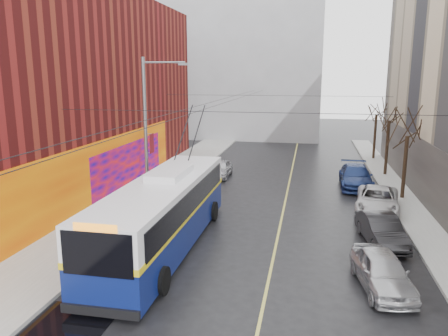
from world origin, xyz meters
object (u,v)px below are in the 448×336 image
object	(u,v)px
tree_mid	(390,111)
parked_car_b	(381,230)
parked_car_a	(382,271)
parked_car_c	(377,200)
pedestrian_b	(143,187)
tree_far	(377,106)
parked_car_d	(356,176)
trolleybus	(164,212)
pedestrian_a	(144,190)
streetlight_pole	(148,132)
following_car	(220,169)
tree_near	(408,124)

from	to	relation	value
tree_mid	parked_car_b	size ratio (longest dim) A/B	1.56
tree_mid	parked_car_a	world-z (taller)	tree_mid
parked_car_c	pedestrian_b	bearing A→B (deg)	-170.00
tree_far	parked_car_d	distance (m)	12.31
parked_car_a	parked_car_c	size ratio (longest dim) A/B	0.81
parked_car_d	trolleybus	bearing A→B (deg)	-125.71
tree_far	parked_car_c	distance (m)	17.71
pedestrian_a	parked_car_a	bearing A→B (deg)	-100.53
streetlight_pole	tree_far	size ratio (longest dim) A/B	1.37
parked_car_a	tree_far	bearing A→B (deg)	74.29
streetlight_pole	tree_far	bearing A→B (deg)	52.88
parked_car_b	pedestrian_a	size ratio (longest dim) A/B	2.37
trolleybus	parked_car_d	distance (m)	16.86
parked_car_d	pedestrian_a	size ratio (longest dim) A/B	3.02
parked_car_b	parked_car_a	bearing A→B (deg)	-106.62
trolleybus	parked_car_b	distance (m)	10.50
tree_mid	trolleybus	xyz separation A→B (m)	(-12.68, -17.77, -3.50)
parked_car_a	following_car	bearing A→B (deg)	111.00
parked_car_d	pedestrian_b	distance (m)	15.27
tree_near	tree_mid	xyz separation A→B (m)	(0.00, 7.00, 0.28)
parked_car_a	parked_car_c	xyz separation A→B (m)	(1.20, 10.01, 0.01)
tree_near	parked_car_a	distance (m)	14.08
parked_car_c	following_car	distance (m)	13.13
parked_car_a	pedestrian_b	size ratio (longest dim) A/B	2.74
tree_mid	pedestrian_a	world-z (taller)	tree_mid
pedestrian_b	tree_mid	bearing A→B (deg)	-3.28
parked_car_b	parked_car_d	size ratio (longest dim) A/B	0.79
parked_car_b	following_car	distance (m)	16.21
tree_mid	pedestrian_a	xyz separation A→B (m)	(-16.01, -11.76, -4.20)
streetlight_pole	parked_car_d	xyz separation A→B (m)	(12.43, 8.80, -4.06)
streetlight_pole	parked_car_b	bearing A→B (deg)	-10.27
parked_car_d	pedestrian_b	size ratio (longest dim) A/B	3.54
tree_near	pedestrian_b	distance (m)	17.46
tree_mid	pedestrian_a	bearing A→B (deg)	-143.71
pedestrian_a	pedestrian_b	distance (m)	1.45
tree_near	tree_mid	bearing A→B (deg)	90.00
tree_near	pedestrian_b	bearing A→B (deg)	-168.26
trolleybus	parked_car_a	xyz separation A→B (m)	(9.48, -2.27, -1.03)
trolleybus	parked_car_d	bearing A→B (deg)	53.84
streetlight_pole	parked_car_a	world-z (taller)	streetlight_pole
trolleybus	tree_near	bearing A→B (deg)	40.49
streetlight_pole	trolleybus	xyz separation A→B (m)	(2.46, -4.77, -3.10)
streetlight_pole	tree_far	distance (m)	25.09
parked_car_b	following_car	size ratio (longest dim) A/B	1.08
tree_near	tree_far	world-z (taller)	tree_far
following_car	parked_car_a	bearing A→B (deg)	-59.55
tree_far	pedestrian_b	bearing A→B (deg)	-133.61
parked_car_b	following_car	xyz separation A→B (m)	(-10.52, 12.34, -0.03)
streetlight_pole	pedestrian_b	xyz separation A→B (m)	(-1.49, 2.54, -3.93)
trolleybus	streetlight_pole	bearing A→B (deg)	117.47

